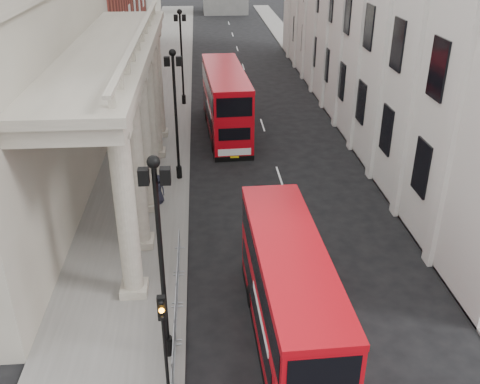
{
  "coord_description": "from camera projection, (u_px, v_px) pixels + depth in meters",
  "views": [
    {
      "loc": [
        0.99,
        -11.79,
        15.06
      ],
      "look_at": [
        2.77,
        11.93,
        3.01
      ],
      "focal_mm": 40.0,
      "sensor_mm": 36.0,
      "label": 1
    }
  ],
  "objects": [
    {
      "name": "bus_far",
      "position": [
        226.0,
        101.0,
        41.51
      ],
      "size": [
        3.42,
        11.79,
        5.03
      ],
      "rotation": [
        0.0,
        0.0,
        0.05
      ],
      "color": "#BE0812",
      "rests_on": "ground"
    },
    {
      "name": "pedestrian_c",
      "position": [
        158.0,
        189.0,
        31.44
      ],
      "size": [
        1.02,
        0.82,
        1.8
      ],
      "primitive_type": "imported",
      "rotation": [
        0.0,
        0.0,
        5.95
      ],
      "color": "black",
      "rests_on": "sidewalk_west"
    },
    {
      "name": "lamp_post_mid",
      "position": [
        175.0,
        107.0,
        32.76
      ],
      "size": [
        1.05,
        0.44,
        8.32
      ],
      "color": "black",
      "rests_on": "sidewalk_west"
    },
    {
      "name": "traffic_light",
      "position": [
        164.0,
        329.0,
        17.55
      ],
      "size": [
        0.28,
        0.33,
        4.3
      ],
      "color": "black",
      "rests_on": "sidewalk_west"
    },
    {
      "name": "crowd_barriers",
      "position": [
        173.0,
        378.0,
        18.88
      ],
      "size": [
        0.5,
        18.75,
        1.1
      ],
      "color": "gray",
      "rests_on": "sidewalk_west"
    },
    {
      "name": "lamp_post_south",
      "position": [
        160.0,
        249.0,
        18.53
      ],
      "size": [
        1.05,
        0.44,
        8.32
      ],
      "color": "black",
      "rests_on": "sidewalk_west"
    },
    {
      "name": "sidewalk_east",
      "position": [
        351.0,
        122.0,
        44.79
      ],
      "size": [
        3.0,
        140.0,
        0.12
      ],
      "primitive_type": "cube",
      "color": "slate",
      "rests_on": "ground"
    },
    {
      "name": "pedestrian_b",
      "position": [
        131.0,
        206.0,
        29.52
      ],
      "size": [
        1.01,
        0.85,
        1.85
      ],
      "primitive_type": "imported",
      "rotation": [
        0.0,
        0.0,
        3.31
      ],
      "color": "black",
      "rests_on": "sidewalk_west"
    },
    {
      "name": "sidewalk_west",
      "position": [
        153.0,
        127.0,
        43.69
      ],
      "size": [
        6.0,
        140.0,
        0.12
      ],
      "primitive_type": "cube",
      "color": "slate",
      "rests_on": "ground"
    },
    {
      "name": "lamp_post_north",
      "position": [
        181.0,
        51.0,
        46.99
      ],
      "size": [
        1.05,
        0.44,
        8.32
      ],
      "color": "black",
      "rests_on": "sidewalk_west"
    },
    {
      "name": "bus_near",
      "position": [
        289.0,
        295.0,
        20.39
      ],
      "size": [
        2.8,
        10.43,
        4.47
      ],
      "rotation": [
        0.0,
        0.0,
        0.03
      ],
      "color": "#BA0812",
      "rests_on": "ground"
    },
    {
      "name": "kerb",
      "position": [
        189.0,
        126.0,
        43.88
      ],
      "size": [
        0.2,
        140.0,
        0.14
      ],
      "primitive_type": "cube",
      "color": "slate",
      "rests_on": "ground"
    },
    {
      "name": "pedestrian_a",
      "position": [
        141.0,
        191.0,
        31.14
      ],
      "size": [
        0.7,
        0.48,
        1.85
      ],
      "primitive_type": "imported",
      "rotation": [
        0.0,
        0.0,
        0.06
      ],
      "color": "#222227",
      "rests_on": "sidewalk_west"
    }
  ]
}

